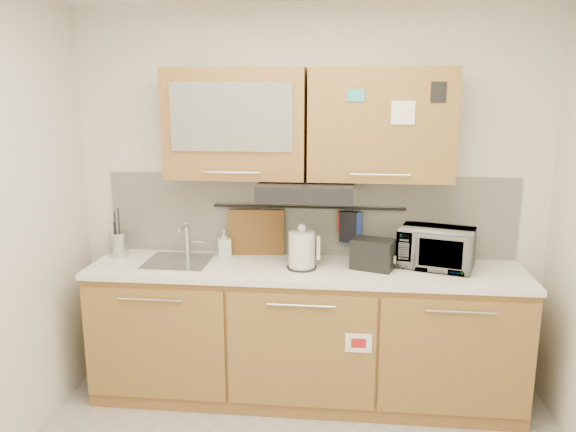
# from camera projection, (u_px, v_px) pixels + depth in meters

# --- Properties ---
(wall_back) EXTENTS (3.20, 0.00, 3.20)m
(wall_back) POSITION_uv_depth(u_px,v_px,m) (309.00, 200.00, 3.86)
(wall_back) COLOR silver
(wall_back) RESTS_ON ground
(base_cabinet) EXTENTS (2.80, 0.64, 0.88)m
(base_cabinet) POSITION_uv_depth(u_px,v_px,m) (305.00, 340.00, 3.76)
(base_cabinet) COLOR #976135
(base_cabinet) RESTS_ON floor
(countertop) EXTENTS (2.82, 0.62, 0.04)m
(countertop) POSITION_uv_depth(u_px,v_px,m) (305.00, 270.00, 3.65)
(countertop) COLOR white
(countertop) RESTS_ON base_cabinet
(backsplash) EXTENTS (2.80, 0.02, 0.56)m
(backsplash) POSITION_uv_depth(u_px,v_px,m) (309.00, 215.00, 3.87)
(backsplash) COLOR silver
(backsplash) RESTS_ON countertop
(upper_cabinets) EXTENTS (1.82, 0.37, 0.70)m
(upper_cabinets) POSITION_uv_depth(u_px,v_px,m) (307.00, 124.00, 3.58)
(upper_cabinets) COLOR #976135
(upper_cabinets) RESTS_ON wall_back
(range_hood) EXTENTS (0.60, 0.46, 0.10)m
(range_hood) POSITION_uv_depth(u_px,v_px,m) (306.00, 189.00, 3.59)
(range_hood) COLOR black
(range_hood) RESTS_ON upper_cabinets
(sink) EXTENTS (0.42, 0.40, 0.26)m
(sink) POSITION_uv_depth(u_px,v_px,m) (179.00, 261.00, 3.75)
(sink) COLOR silver
(sink) RESTS_ON countertop
(utensil_rail) EXTENTS (1.30, 0.02, 0.02)m
(utensil_rail) POSITION_uv_depth(u_px,v_px,m) (308.00, 208.00, 3.82)
(utensil_rail) COLOR black
(utensil_rail) RESTS_ON backsplash
(utensil_crock) EXTENTS (0.17, 0.17, 0.33)m
(utensil_crock) POSITION_uv_depth(u_px,v_px,m) (119.00, 244.00, 3.87)
(utensil_crock) COLOR #AEAFB3
(utensil_crock) RESTS_ON countertop
(kettle) EXTENTS (0.22, 0.21, 0.30)m
(kettle) POSITION_uv_depth(u_px,v_px,m) (302.00, 251.00, 3.59)
(kettle) COLOR silver
(kettle) RESTS_ON countertop
(toaster) EXTENTS (0.30, 0.23, 0.20)m
(toaster) POSITION_uv_depth(u_px,v_px,m) (373.00, 254.00, 3.58)
(toaster) COLOR black
(toaster) RESTS_ON countertop
(microwave) EXTENTS (0.53, 0.43, 0.26)m
(microwave) POSITION_uv_depth(u_px,v_px,m) (436.00, 248.00, 3.62)
(microwave) COLOR #999999
(microwave) RESTS_ON countertop
(soap_bottle) EXTENTS (0.11, 0.11, 0.19)m
(soap_bottle) POSITION_uv_depth(u_px,v_px,m) (224.00, 243.00, 3.86)
(soap_bottle) COLOR #999999
(soap_bottle) RESTS_ON countertop
(cutting_board) EXTENTS (0.39, 0.06, 0.48)m
(cutting_board) POSITION_uv_depth(u_px,v_px,m) (256.00, 243.00, 3.90)
(cutting_board) COLOR brown
(cutting_board) RESTS_ON utensil_rail
(oven_mitt) EXTENTS (0.13, 0.05, 0.22)m
(oven_mitt) POSITION_uv_depth(u_px,v_px,m) (352.00, 228.00, 3.80)
(oven_mitt) COLOR navy
(oven_mitt) RESTS_ON utensil_rail
(dark_pouch) EXTENTS (0.13, 0.04, 0.21)m
(dark_pouch) POSITION_uv_depth(u_px,v_px,m) (349.00, 227.00, 3.81)
(dark_pouch) COLOR black
(dark_pouch) RESTS_ON utensil_rail
(pot_holder) EXTENTS (0.12, 0.02, 0.14)m
(pot_holder) POSITION_uv_depth(u_px,v_px,m) (346.00, 222.00, 3.80)
(pot_holder) COLOR #B12817
(pot_holder) RESTS_ON utensil_rail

